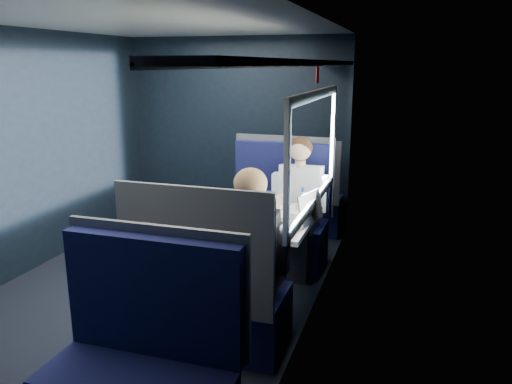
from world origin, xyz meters
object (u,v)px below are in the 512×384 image
(seat_row_back, at_px, (143,374))
(seat_bay_near, at_px, (276,222))
(man, at_px, (298,200))
(bottle_small, at_px, (303,200))
(table, at_px, (271,227))
(cup, at_px, (308,202))
(laptop, at_px, (302,215))
(woman, at_px, (253,250))
(seat_bay_far, at_px, (211,297))
(seat_row_front, at_px, (298,200))

(seat_row_back, bearing_deg, seat_bay_near, 90.29)
(man, height_order, bottle_small, man)
(table, bearing_deg, cup, 59.54)
(seat_bay_near, distance_m, laptop, 1.12)
(table, bearing_deg, man, 84.48)
(seat_bay_near, bearing_deg, seat_row_back, -89.71)
(woman, relative_size, bottle_small, 6.61)
(woman, height_order, laptop, woman)
(woman, bearing_deg, seat_row_back, -102.93)
(cup, bearing_deg, laptop, -84.08)
(laptop, bearing_deg, man, 105.01)
(man, distance_m, cup, 0.36)
(seat_bay_far, bearing_deg, bottle_small, 72.05)
(seat_bay_far, height_order, laptop, seat_bay_far)
(laptop, bearing_deg, seat_bay_near, 116.60)
(table, height_order, seat_row_front, seat_row_front)
(bottle_small, bearing_deg, laptop, -78.60)
(seat_row_front, relative_size, cup, 12.08)
(seat_bay_far, relative_size, laptop, 3.15)
(seat_row_front, bearing_deg, laptop, -76.27)
(table, xyz_separation_m, laptop, (0.27, -0.07, 0.15))
(man, bearing_deg, cup, -63.17)
(seat_bay_near, relative_size, man, 0.95)
(table, xyz_separation_m, seat_row_front, (-0.18, 1.80, -0.25))
(man, xyz_separation_m, cup, (0.16, -0.31, 0.07))
(table, xyz_separation_m, woman, (0.07, -0.71, 0.06))
(seat_row_back, distance_m, man, 2.53)
(woman, xyz_separation_m, bottle_small, (0.13, 1.01, 0.10))
(seat_bay_near, xyz_separation_m, woman, (0.26, -1.58, 0.31))
(woman, bearing_deg, laptop, 72.15)
(seat_row_front, bearing_deg, seat_bay_far, -90.00)
(seat_bay_near, xyz_separation_m, seat_row_front, (0.01, 0.93, -0.01))
(table, bearing_deg, seat_bay_far, -101.78)
(table, xyz_separation_m, seat_row_back, (-0.18, -1.80, -0.25))
(woman, height_order, cup, woman)
(laptop, bearing_deg, bottle_small, 101.40)
(table, height_order, laptop, laptop)
(seat_row_back, bearing_deg, bottle_small, 79.70)
(laptop, distance_m, cup, 0.46)
(bottle_small, bearing_deg, seat_row_back, -100.30)
(man, bearing_deg, bottle_small, -71.72)
(seat_row_front, xyz_separation_m, seat_row_back, (0.00, -3.59, 0.00))
(laptop, height_order, cup, laptop)
(seat_row_front, xyz_separation_m, woman, (0.25, -2.50, 0.32))
(table, relative_size, laptop, 2.50)
(laptop, bearing_deg, woman, -107.85)
(seat_row_front, distance_m, cup, 1.52)
(seat_row_back, bearing_deg, man, 84.28)
(bottle_small, distance_m, cup, 0.10)
(bottle_small, bearing_deg, seat_bay_near, 124.85)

